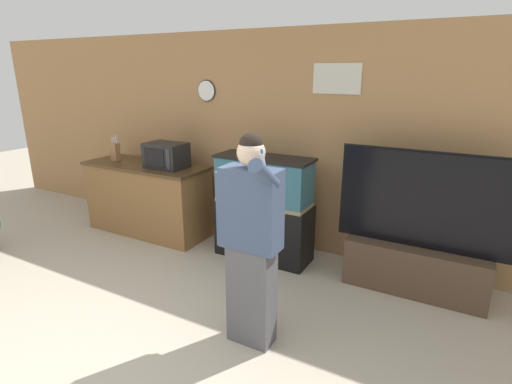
# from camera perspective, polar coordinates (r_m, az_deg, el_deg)

# --- Properties ---
(wall_back_paneled) EXTENTS (10.00, 0.08, 2.60)m
(wall_back_paneled) POSITION_cam_1_polar(r_m,az_deg,el_deg) (4.93, 2.24, 7.27)
(wall_back_paneled) COLOR #A87A4C
(wall_back_paneled) RESTS_ON ground_plane
(counter_island) EXTENTS (1.73, 0.67, 0.95)m
(counter_island) POSITION_cam_1_polar(r_m,az_deg,el_deg) (5.59, -15.15, -0.86)
(counter_island) COLOR brown
(counter_island) RESTS_ON ground_plane
(microwave) EXTENTS (0.51, 0.36, 0.32)m
(microwave) POSITION_cam_1_polar(r_m,az_deg,el_deg) (5.18, -12.71, 5.13)
(microwave) COLOR black
(microwave) RESTS_ON counter_island
(knife_block) EXTENTS (0.11, 0.09, 0.34)m
(knife_block) POSITION_cam_1_polar(r_m,az_deg,el_deg) (5.79, -19.47, 5.51)
(knife_block) COLOR olive
(knife_block) RESTS_ON counter_island
(aquarium_on_stand) EXTENTS (1.12, 0.43, 1.22)m
(aquarium_on_stand) POSITION_cam_1_polar(r_m,az_deg,el_deg) (4.61, 1.11, -2.35)
(aquarium_on_stand) COLOR black
(aquarium_on_stand) RESTS_ON ground_plane
(tv_on_stand) EXTENTS (1.61, 0.40, 1.43)m
(tv_on_stand) POSITION_cam_1_polar(r_m,az_deg,el_deg) (4.28, 21.95, -8.02)
(tv_on_stand) COLOR #4C3828
(tv_on_stand) RESTS_ON ground_plane
(person_standing) EXTENTS (0.54, 0.41, 1.72)m
(person_standing) POSITION_cam_1_polar(r_m,az_deg,el_deg) (3.08, -0.84, -6.85)
(person_standing) COLOR #515156
(person_standing) RESTS_ON ground_plane
(trash_bin) EXTENTS (0.30, 0.30, 0.66)m
(trash_bin) POSITION_cam_1_polar(r_m,az_deg,el_deg) (6.56, -21.70, -0.10)
(trash_bin) COLOR #B7B7BC
(trash_bin) RESTS_ON ground_plane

